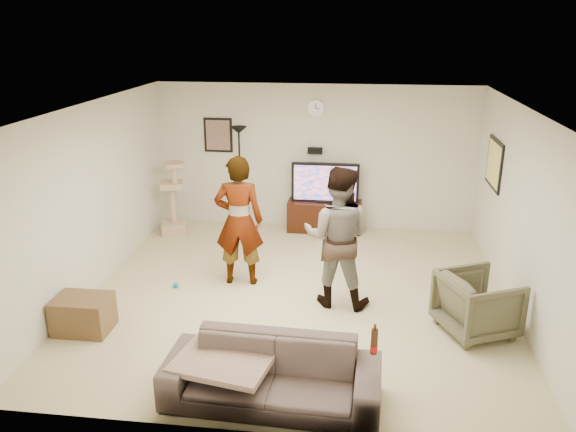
# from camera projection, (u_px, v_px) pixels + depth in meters

# --- Properties ---
(floor) EXTENTS (5.50, 5.50, 0.02)m
(floor) POSITION_uv_depth(u_px,v_px,m) (297.00, 295.00, 7.67)
(floor) COLOR tan
(floor) RESTS_ON ground
(ceiling) EXTENTS (5.50, 5.50, 0.02)m
(ceiling) POSITION_uv_depth(u_px,v_px,m) (298.00, 106.00, 6.85)
(ceiling) COLOR white
(ceiling) RESTS_ON wall_back
(wall_back) EXTENTS (5.50, 0.04, 2.50)m
(wall_back) POSITION_uv_depth(u_px,v_px,m) (315.00, 157.00, 9.84)
(wall_back) COLOR silver
(wall_back) RESTS_ON floor
(wall_front) EXTENTS (5.50, 0.04, 2.50)m
(wall_front) POSITION_uv_depth(u_px,v_px,m) (261.00, 308.00, 4.68)
(wall_front) COLOR silver
(wall_front) RESTS_ON floor
(wall_left) EXTENTS (0.04, 5.50, 2.50)m
(wall_left) POSITION_uv_depth(u_px,v_px,m) (93.00, 198.00, 7.58)
(wall_left) COLOR silver
(wall_left) RESTS_ON floor
(wall_right) EXTENTS (0.04, 5.50, 2.50)m
(wall_right) POSITION_uv_depth(u_px,v_px,m) (522.00, 215.00, 6.93)
(wall_right) COLOR silver
(wall_right) RESTS_ON floor
(wall_clock) EXTENTS (0.26, 0.04, 0.26)m
(wall_clock) POSITION_uv_depth(u_px,v_px,m) (316.00, 108.00, 9.53)
(wall_clock) COLOR white
(wall_clock) RESTS_ON wall_back
(wall_speaker) EXTENTS (0.25, 0.10, 0.10)m
(wall_speaker) POSITION_uv_depth(u_px,v_px,m) (315.00, 151.00, 9.74)
(wall_speaker) COLOR black
(wall_speaker) RESTS_ON wall_back
(picture_back) EXTENTS (0.42, 0.03, 0.52)m
(picture_back) POSITION_uv_depth(u_px,v_px,m) (218.00, 135.00, 9.91)
(picture_back) COLOR #7A5A50
(picture_back) RESTS_ON wall_back
(picture_right) EXTENTS (0.03, 0.78, 0.62)m
(picture_right) POSITION_uv_depth(u_px,v_px,m) (494.00, 164.00, 8.35)
(picture_right) COLOR #FFE576
(picture_right) RESTS_ON wall_right
(tv_stand) EXTENTS (1.27, 0.45, 0.53)m
(tv_stand) POSITION_uv_depth(u_px,v_px,m) (324.00, 216.00, 9.90)
(tv_stand) COLOR black
(tv_stand) RESTS_ON floor
(console_box) EXTENTS (0.40, 0.30, 0.07)m
(console_box) POSITION_uv_depth(u_px,v_px,m) (327.00, 237.00, 9.60)
(console_box) COLOR silver
(console_box) RESTS_ON floor
(tv) EXTENTS (1.15, 0.08, 0.68)m
(tv) POSITION_uv_depth(u_px,v_px,m) (325.00, 183.00, 9.71)
(tv) COLOR black
(tv) RESTS_ON tv_stand
(tv_screen) EXTENTS (1.06, 0.01, 0.60)m
(tv_screen) POSITION_uv_depth(u_px,v_px,m) (325.00, 183.00, 9.66)
(tv_screen) COLOR #F67545
(tv_screen) RESTS_ON tv
(floor_lamp) EXTENTS (0.32, 0.32, 1.79)m
(floor_lamp) POSITION_uv_depth(u_px,v_px,m) (240.00, 178.00, 9.88)
(floor_lamp) COLOR black
(floor_lamp) RESTS_ON floor
(cat_tree) EXTENTS (0.50, 0.50, 1.27)m
(cat_tree) POSITION_uv_depth(u_px,v_px,m) (172.00, 198.00, 9.67)
(cat_tree) COLOR tan
(cat_tree) RESTS_ON floor
(person_left) EXTENTS (0.70, 0.49, 1.82)m
(person_left) POSITION_uv_depth(u_px,v_px,m) (239.00, 221.00, 7.73)
(person_left) COLOR #A5A3B2
(person_left) RESTS_ON floor
(person_right) EXTENTS (0.97, 0.80, 1.82)m
(person_right) POSITION_uv_depth(u_px,v_px,m) (337.00, 237.00, 7.15)
(person_right) COLOR #3F4586
(person_right) RESTS_ON floor
(sofa) EXTENTS (2.09, 0.89, 0.60)m
(sofa) POSITION_uv_depth(u_px,v_px,m) (272.00, 374.00, 5.42)
(sofa) COLOR brown
(sofa) RESTS_ON floor
(throw_blanket) EXTENTS (1.02, 0.86, 0.06)m
(throw_blanket) POSITION_uv_depth(u_px,v_px,m) (224.00, 361.00, 5.44)
(throw_blanket) COLOR tan
(throw_blanket) RESTS_ON sofa
(beer_bottle) EXTENTS (0.06, 0.06, 0.25)m
(beer_bottle) POSITION_uv_depth(u_px,v_px,m) (374.00, 342.00, 5.17)
(beer_bottle) COLOR #381D0E
(beer_bottle) RESTS_ON sofa
(armchair) EXTENTS (1.05, 1.04, 0.73)m
(armchair) POSITION_uv_depth(u_px,v_px,m) (477.00, 304.00, 6.62)
(armchair) COLOR #4D4B35
(armchair) RESTS_ON floor
(side_table) EXTENTS (0.64, 0.48, 0.43)m
(side_table) POSITION_uv_depth(u_px,v_px,m) (83.00, 314.00, 6.70)
(side_table) COLOR brown
(side_table) RESTS_ON floor
(toy_ball) EXTENTS (0.08, 0.08, 0.08)m
(toy_ball) POSITION_uv_depth(u_px,v_px,m) (176.00, 285.00, 7.83)
(toy_ball) COLOR #1B79B0
(toy_ball) RESTS_ON floor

